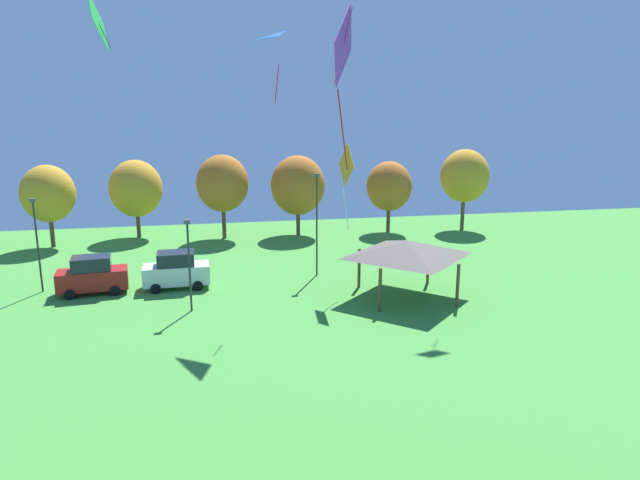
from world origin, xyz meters
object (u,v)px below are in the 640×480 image
Objects in this scene: treeline_tree_2 at (136,189)px; treeline_tree_6 at (465,176)px; park_pavilion at (407,248)px; treeline_tree_5 at (389,186)px; kite_flying_8 at (98,20)px; light_post_2 at (37,240)px; kite_flying_4 at (286,46)px; parked_car_second_from_left at (176,270)px; treeline_tree_4 at (298,185)px; light_post_0 at (189,260)px; treeline_tree_3 at (223,184)px; kite_flying_5 at (343,51)px; kite_flying_0 at (346,168)px; light_post_1 at (317,219)px; treeline_tree_1 at (48,194)px; parked_car_leftmost at (92,275)px.

treeline_tree_6 reaches higher than treeline_tree_2.
treeline_tree_6 is at bearing 56.42° from park_pavilion.
treeline_tree_2 is 1.05× the size of treeline_tree_5.
kite_flying_8 is 17.43m from light_post_2.
kite_flying_4 is 0.47× the size of treeline_tree_6.
treeline_tree_4 reaches higher than parked_car_second_from_left.
treeline_tree_3 reaches higher than light_post_0.
treeline_tree_5 is at bearing 178.58° from treeline_tree_6.
kite_flying_5 is 17.24m from light_post_0.
park_pavilion is (14.10, -4.52, 1.89)m from parked_car_second_from_left.
treeline_tree_2 is at bearing 94.82° from kite_flying_8.
kite_flying_0 is at bearing 75.81° from kite_flying_5.
light_post_1 is 0.95× the size of treeline_tree_3.
kite_flying_5 is 11.29m from kite_flying_8.
light_post_1 reaches higher than parked_car_second_from_left.
treeline_tree_2 is at bearing 74.47° from light_post_2.
treeline_tree_6 is at bearing 25.95° from parked_car_second_from_left.
park_pavilion is 0.82× the size of treeline_tree_3.
light_post_1 is at bearing 4.76° from parked_car_second_from_left.
light_post_2 is 0.87× the size of treeline_tree_1.
treeline_tree_3 is 6.80m from treeline_tree_4.
treeline_tree_6 is (12.27, 18.47, 2.11)m from park_pavilion.
parked_car_leftmost is at bearing -67.54° from treeline_tree_1.
kite_flying_8 is at bearing -85.18° from treeline_tree_2.
treeline_tree_1 reaches higher than light_post_2.
treeline_tree_5 is 0.87× the size of treeline_tree_6.
light_post_1 is at bearing -93.25° from treeline_tree_4.
treeline_tree_4 reaches higher than parked_car_leftmost.
light_post_1 is 20.36m from treeline_tree_2.
parked_car_leftmost is 17.34m from treeline_tree_3.
treeline_tree_6 is at bearing 40.43° from kite_flying_4.
treeline_tree_5 is (8.62, -0.31, -0.26)m from treeline_tree_4.
light_post_2 is (-6.53, 11.24, -11.61)m from kite_flying_8.
kite_flying_4 reaches higher than treeline_tree_5.
light_post_2 is at bearing -143.89° from treeline_tree_4.
treeline_tree_4 is (12.20, 24.90, -10.40)m from kite_flying_8.
kite_flying_5 is 1.29× the size of parked_car_second_from_left.
treeline_tree_5 is (11.92, 31.33, -8.97)m from kite_flying_5.
kite_flying_0 is at bearing -14.45° from parked_car_leftmost.
parked_car_leftmost is 0.72× the size of park_pavilion.
parked_car_second_from_left is (-10.75, 2.34, -6.69)m from kite_flying_0.
light_post_2 is 0.78× the size of treeline_tree_6.
kite_flying_8 is 29.62m from treeline_tree_4.
light_post_0 is 21.31m from treeline_tree_4.
treeline_tree_3 is 1.02× the size of treeline_tree_4.
kite_flying_5 is at bearing -110.82° from treeline_tree_5.
parked_car_leftmost is at bearing 169.33° from kite_flying_4.
parked_car_leftmost is at bearing 125.53° from kite_flying_5.
parked_car_second_from_left is (-7.07, 2.49, -13.80)m from kite_flying_4.
kite_flying_8 is at bearing -79.23° from parked_car_leftmost.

